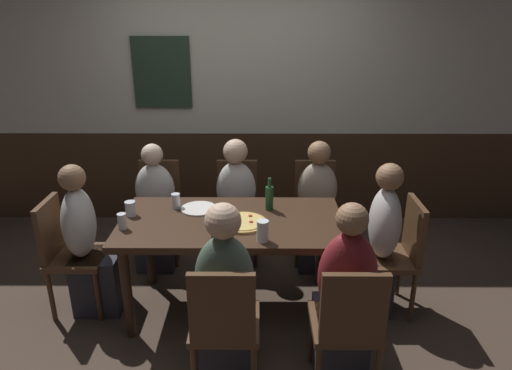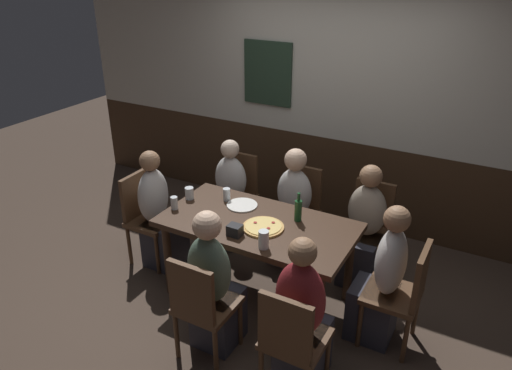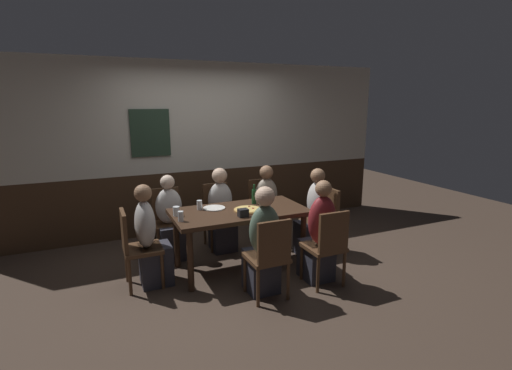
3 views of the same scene
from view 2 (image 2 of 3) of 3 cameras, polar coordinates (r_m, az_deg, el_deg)
ground_plane at (r=4.41m, az=0.20°, el=-12.72°), size 12.00×12.00×0.00m
wall_back at (r=5.17m, az=9.10°, el=9.22°), size 6.40×0.13×2.60m
dining_table at (r=4.04m, az=0.21°, el=-5.44°), size 1.60×0.83×0.74m
chair_mid_far at (r=4.76m, az=5.02°, el=-2.50°), size 0.40×0.40×0.88m
chair_mid_near at (r=3.55m, az=-6.43°, el=-13.65°), size 0.40×0.40×0.88m
chair_right_near at (r=3.28m, az=4.17°, el=-17.45°), size 0.40×0.40×0.88m
chair_right_far at (r=4.57m, az=13.08°, el=-4.46°), size 0.40×0.40×0.88m
chair_head_east at (r=3.80m, az=16.85°, el=-11.80°), size 0.40×0.40×0.88m
chair_left_far at (r=5.05m, az=-2.25°, el=-0.70°), size 0.40×0.40×0.88m
chair_head_west at (r=4.74m, az=-12.79°, el=-3.26°), size 0.40×0.40×0.88m
person_mid_far at (r=4.64m, az=4.18°, el=-3.49°), size 0.34×0.37×1.13m
person_mid_near at (r=3.65m, az=-4.97°, el=-12.22°), size 0.34×0.37×1.18m
person_right_near at (r=3.39m, az=5.37°, el=-15.79°), size 0.34×0.37×1.18m
person_right_far at (r=4.44m, az=12.44°, el=-5.67°), size 0.34×0.37×1.12m
person_head_east at (r=3.82m, az=14.45°, el=-11.28°), size 0.37×0.34×1.17m
person_left_far at (r=4.95m, az=-3.22°, el=-1.84°), size 0.34×0.37×1.09m
person_head_west at (r=4.65m, az=-11.26°, el=-3.87°), size 0.37×0.34×1.15m
pizza at (r=3.90m, az=0.85°, el=-4.94°), size 0.34×0.34×0.03m
pint_glass_amber at (r=3.63m, az=0.90°, el=-6.47°), size 0.08×0.08×0.14m
tumbler_short at (r=4.23m, az=-9.56°, el=-2.15°), size 0.06×0.06×0.11m
beer_glass_tall at (r=4.38m, az=-7.81°, el=-1.02°), size 0.08×0.08×0.11m
pint_glass_pale at (r=4.32m, az=-3.46°, el=-1.16°), size 0.06×0.06×0.11m
beer_bottle_green at (r=3.98m, az=4.96°, el=-2.92°), size 0.06×0.06×0.25m
plate_white_large at (r=4.24m, az=-1.64°, el=-2.37°), size 0.27×0.27×0.01m
condiment_caddy at (r=3.80m, az=-2.49°, el=-5.32°), size 0.11×0.09×0.09m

